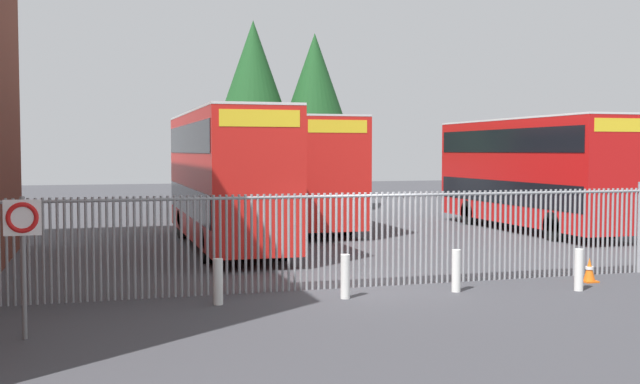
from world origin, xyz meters
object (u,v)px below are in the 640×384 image
(double_decker_bus_behind_fence_left, at_px, (298,169))
(traffic_cone_by_gate, at_px, (589,270))
(speed_limit_sign_post, at_px, (23,234))
(double_decker_bus_near_gate, at_px, (226,173))
(bollard_far_right, at_px, (579,270))
(bollard_near_right, at_px, (456,271))
(bollard_center_front, at_px, (345,276))
(double_decker_bus_behind_fence_right, at_px, (531,170))
(bollard_near_left, at_px, (218,282))

(double_decker_bus_behind_fence_left, bearing_deg, traffic_cone_by_gate, -77.09)
(double_decker_bus_behind_fence_left, distance_m, speed_limit_sign_post, 19.18)
(double_decker_bus_near_gate, height_order, traffic_cone_by_gate, double_decker_bus_near_gate)
(bollard_far_right, bearing_deg, traffic_cone_by_gate, 43.91)
(bollard_near_right, bearing_deg, bollard_center_front, -179.16)
(bollard_near_right, bearing_deg, bollard_far_right, -13.63)
(traffic_cone_by_gate, bearing_deg, double_decker_bus_near_gate, 128.63)
(double_decker_bus_near_gate, bearing_deg, bollard_far_right, -57.60)
(double_decker_bus_near_gate, bearing_deg, double_decker_bus_behind_fence_right, 7.92)
(bollard_near_right, xyz_separation_m, traffic_cone_by_gate, (3.65, 0.24, -0.19))
(double_decker_bus_behind_fence_right, bearing_deg, traffic_cone_by_gate, -115.26)
(double_decker_bus_near_gate, bearing_deg, bollard_near_left, -100.46)
(double_decker_bus_behind_fence_right, xyz_separation_m, bollard_center_front, (-11.39, -11.11, -1.95))
(traffic_cone_by_gate, bearing_deg, double_decker_bus_behind_fence_left, 102.91)
(bollard_near_right, distance_m, speed_limit_sign_post, 9.18)
(bollard_center_front, xyz_separation_m, bollard_near_right, (2.63, 0.04, 0.00))
(double_decker_bus_behind_fence_right, height_order, bollard_far_right, double_decker_bus_behind_fence_right)
(double_decker_bus_behind_fence_left, bearing_deg, double_decker_bus_near_gate, -124.88)
(traffic_cone_by_gate, bearing_deg, speed_limit_sign_post, -170.42)
(bollard_near_left, xyz_separation_m, bollard_near_right, (5.34, -0.09, 0.00))
(bollard_center_front, bearing_deg, double_decker_bus_behind_fence_left, 79.01)
(bollard_far_right, bearing_deg, bollard_center_front, 173.38)
(double_decker_bus_behind_fence_left, xyz_separation_m, bollard_near_left, (-5.62, -14.86, -1.95))
(bollard_far_right, xyz_separation_m, traffic_cone_by_gate, (0.93, 0.90, -0.19))
(double_decker_bus_behind_fence_right, height_order, speed_limit_sign_post, double_decker_bus_behind_fence_right)
(double_decker_bus_behind_fence_left, relative_size, bollard_far_right, 11.38)
(bollard_near_left, height_order, bollard_near_right, same)
(bollard_center_front, xyz_separation_m, speed_limit_sign_post, (-6.26, -1.84, 1.30))
(speed_limit_sign_post, bearing_deg, bollard_far_right, 6.01)
(double_decker_bus_near_gate, relative_size, traffic_cone_by_gate, 18.32)
(double_decker_bus_near_gate, distance_m, bollard_near_right, 10.21)
(double_decker_bus_behind_fence_right, height_order, traffic_cone_by_gate, double_decker_bus_behind_fence_right)
(double_decker_bus_behind_fence_right, relative_size, bollard_near_left, 11.38)
(double_decker_bus_behind_fence_right, distance_m, bollard_near_right, 14.25)
(bollard_near_right, xyz_separation_m, speed_limit_sign_post, (-8.89, -1.88, 1.30))
(double_decker_bus_behind_fence_right, xyz_separation_m, bollard_far_right, (-6.04, -11.73, -1.95))
(bollard_near_left, bearing_deg, double_decker_bus_behind_fence_right, 37.90)
(traffic_cone_by_gate, distance_m, speed_limit_sign_post, 12.81)
(double_decker_bus_near_gate, relative_size, speed_limit_sign_post, 4.50)
(double_decker_bus_behind_fence_left, xyz_separation_m, bollard_far_right, (2.44, -15.61, -1.95))
(double_decker_bus_near_gate, height_order, speed_limit_sign_post, double_decker_bus_near_gate)
(bollard_far_right, height_order, traffic_cone_by_gate, bollard_far_right)
(double_decker_bus_behind_fence_left, xyz_separation_m, traffic_cone_by_gate, (3.37, -14.72, -2.13))
(double_decker_bus_behind_fence_left, distance_m, double_decker_bus_behind_fence_right, 9.33)
(double_decker_bus_behind_fence_left, distance_m, bollard_near_right, 15.08)
(double_decker_bus_near_gate, height_order, bollard_near_right, double_decker_bus_near_gate)
(bollard_center_front, bearing_deg, traffic_cone_by_gate, 2.50)
(double_decker_bus_behind_fence_left, relative_size, double_decker_bus_behind_fence_right, 1.00)
(double_decker_bus_near_gate, xyz_separation_m, double_decker_bus_behind_fence_right, (12.39, 1.72, 0.00))
(traffic_cone_by_gate, bearing_deg, double_decker_bus_behind_fence_right, 64.74)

